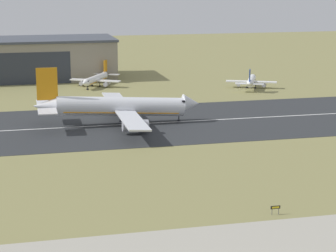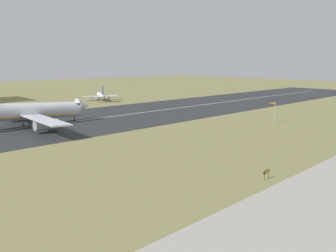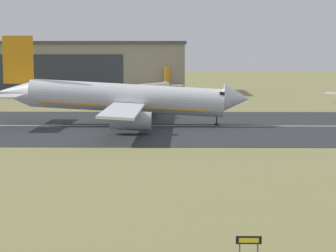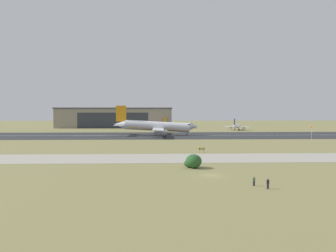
# 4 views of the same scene
# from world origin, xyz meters

# --- Properties ---
(ground_plane) EXTENTS (655.41, 655.41, 0.00)m
(ground_plane) POSITION_xyz_m (0.00, 54.91, 0.00)
(ground_plane) COLOR olive
(runway_strip) EXTENTS (415.41, 50.79, 0.06)m
(runway_strip) POSITION_xyz_m (0.00, 109.81, 0.03)
(runway_strip) COLOR #2B2D30
(runway_strip) RESTS_ON ground_plane
(runway_centreline) EXTENTS (373.87, 0.70, 0.01)m
(runway_centreline) POSITION_xyz_m (0.00, 109.81, 0.07)
(runway_centreline) COLOR silver
(runway_centreline) RESTS_ON runway_strip
(hangar_building) EXTENTS (90.94, 29.71, 15.84)m
(hangar_building) POSITION_xyz_m (-44.29, 199.27, 7.94)
(hangar_building) COLOR gray
(hangar_building) RESTS_ON ground_plane
(airplane_landing) EXTENTS (45.59, 51.78, 16.08)m
(airplane_landing) POSITION_xyz_m (-10.95, 110.57, 4.79)
(airplane_landing) COLOR silver
(airplane_landing) RESTS_ON ground_plane
(airplane_parked_centre) EXTENTS (19.40, 22.86, 8.50)m
(airplane_parked_centre) POSITION_xyz_m (-9.09, 175.12, 2.68)
(airplane_parked_centre) COLOR white
(airplane_parked_centre) RESTS_ON ground_plane
(runway_sign) EXTENTS (1.72, 0.13, 1.56)m
(runway_sign) POSITION_xyz_m (3.27, 35.92, 1.18)
(runway_sign) COLOR #4C4C51
(runway_sign) RESTS_ON ground_plane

